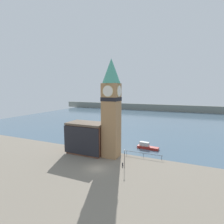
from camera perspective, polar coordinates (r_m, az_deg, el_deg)
The scene contains 9 objects.
ground_plane at distance 39.33m, azimuth -4.98°, elevation -17.86°, with size 160.00×160.00×0.00m, color gray.
water at distance 104.34m, azimuth 13.68°, elevation -2.09°, with size 160.00×120.00×0.00m.
far_shoreline at distance 143.30m, azimuth 16.44°, elevation 1.35°, with size 180.00×3.00×5.00m.
pier_railing at distance 45.21m, azimuth 10.22°, elevation -13.21°, with size 9.38×0.08×1.09m.
clock_tower at distance 42.55m, azimuth -0.22°, elevation 2.01°, with size 4.42×4.42×24.05m.
pier_building at distance 47.02m, azimuth -8.32°, elevation -8.31°, with size 10.05×5.81×8.17m.
boat_near at distance 51.58m, azimuth 11.28°, elevation -10.96°, with size 6.12×2.14×1.83m.
mooring_bollard_near at distance 40.12m, azimuth 3.50°, elevation -16.63°, with size 0.30×0.30×0.81m.
lamp_post at distance 38.28m, azimuth 4.11°, elevation -13.98°, with size 0.32×0.32×4.05m.
Camera 1 is at (17.05, -31.24, 16.73)m, focal length 28.00 mm.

